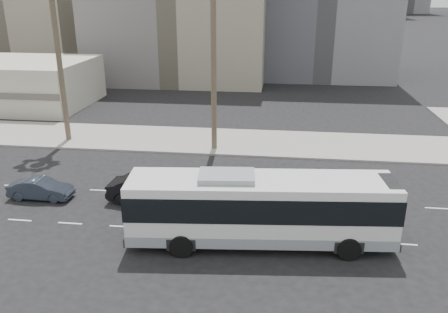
# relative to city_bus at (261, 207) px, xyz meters

# --- Properties ---
(ground) EXTENTS (700.00, 700.00, 0.00)m
(ground) POSITION_rel_city_bus_xyz_m (-1.64, 0.70, -2.01)
(ground) COLOR black
(ground) RESTS_ON ground
(sidewalk_north) EXTENTS (120.00, 7.00, 0.15)m
(sidewalk_north) POSITION_rel_city_bus_xyz_m (-1.64, 16.20, -1.94)
(sidewalk_north) COLOR gray
(sidewalk_north) RESTS_ON ground
(midrise_beige_west) EXTENTS (24.00, 18.00, 18.00)m
(midrise_beige_west) POSITION_rel_city_bus_xyz_m (-13.64, 45.70, 6.99)
(midrise_beige_west) COLOR slate
(midrise_beige_west) RESTS_ON ground
(midrise_beige_far) EXTENTS (18.00, 16.00, 15.00)m
(midrise_beige_far) POSITION_rel_city_bus_xyz_m (-39.64, 50.70, 5.49)
(midrise_beige_far) COLOR slate
(midrise_beige_far) RESTS_ON ground
(city_bus) EXTENTS (13.54, 4.21, 3.83)m
(city_bus) POSITION_rel_city_bus_xyz_m (0.00, 0.00, 0.00)
(city_bus) COLOR silver
(city_bus) RESTS_ON ground
(car_a) EXTENTS (1.97, 5.13, 1.67)m
(car_a) POSITION_rel_city_bus_xyz_m (-6.95, 3.97, -1.18)
(car_a) COLOR black
(car_a) RESTS_ON ground
(car_b) EXTENTS (1.40, 3.94, 1.30)m
(car_b) POSITION_rel_city_bus_xyz_m (-13.84, 3.63, -1.36)
(car_b) COLOR #262D38
(car_b) RESTS_ON ground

